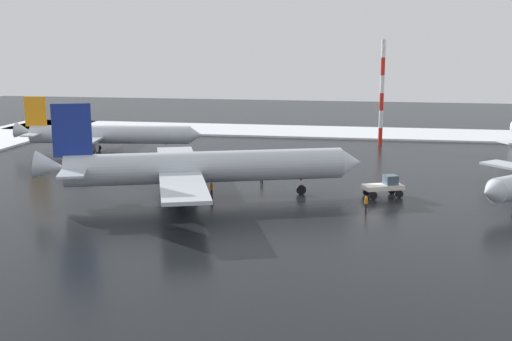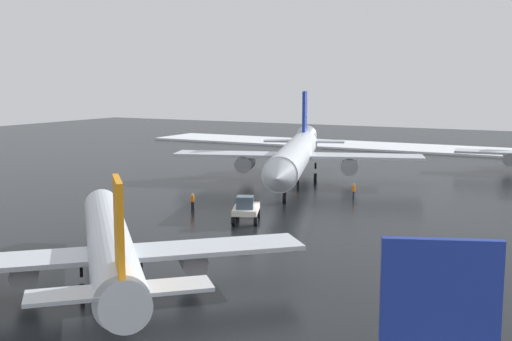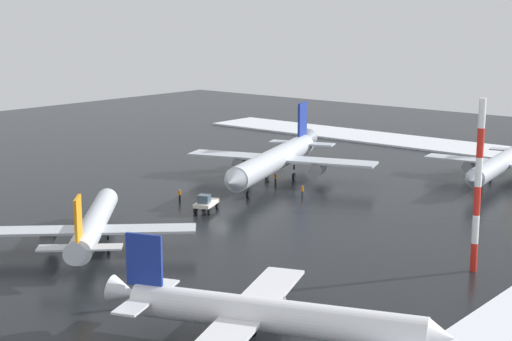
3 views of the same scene
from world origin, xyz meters
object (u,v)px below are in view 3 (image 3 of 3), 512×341
object	(u,v)px
airplane_far_rear	(94,224)
ground_crew_near_tug	(302,190)
airplane_distant_tail	(276,159)
airplane_parked_portside	(500,163)
ground_crew_by_nose_gear	(275,178)
airplane_parked_starboard	(265,315)
antenna_mast	(478,187)
pushback_tug	(206,203)
ground_crew_beside_wing	(180,194)

from	to	relation	value
airplane_far_rear	ground_crew_near_tug	world-z (taller)	airplane_far_rear
ground_crew_near_tug	airplane_distant_tail	bearing A→B (deg)	-40.81
airplane_distant_tail	airplane_parked_portside	distance (m)	35.53
ground_crew_by_nose_gear	ground_crew_near_tug	bearing A→B (deg)	-101.12
airplane_parked_portside	ground_crew_by_nose_gear	distance (m)	35.70
airplane_distant_tail	airplane_far_rear	distance (m)	41.40
airplane_parked_starboard	ground_crew_by_nose_gear	world-z (taller)	airplane_parked_starboard
ground_crew_near_tug	antenna_mast	bearing A→B (deg)	145.53
antenna_mast	airplane_far_rear	bearing A→B (deg)	118.39
airplane_far_rear	antenna_mast	bearing A→B (deg)	-105.17
airplane_parked_portside	pushback_tug	bearing A→B (deg)	-35.34
airplane_far_rear	ground_crew_beside_wing	bearing A→B (deg)	-22.34
ground_crew_by_nose_gear	antenna_mast	size ratio (longest dim) A/B	0.09
airplane_parked_starboard	pushback_tug	world-z (taller)	airplane_parked_starboard
airplane_parked_portside	ground_crew_near_tug	world-z (taller)	airplane_parked_portside
ground_crew_near_tug	airplane_parked_starboard	bearing A→B (deg)	113.48
pushback_tug	airplane_parked_portside	bearing A→B (deg)	129.27
airplane_parked_starboard	ground_crew_by_nose_gear	bearing A→B (deg)	106.30
ground_crew_by_nose_gear	ground_crew_beside_wing	distance (m)	18.01
ground_crew_beside_wing	antenna_mast	bearing A→B (deg)	-91.14
ground_crew_beside_wing	airplane_parked_portside	bearing A→B (deg)	-33.99
airplane_far_rear	antenna_mast	xyz separation A→B (m)	(19.96, -36.95, 6.27)
ground_crew_by_nose_gear	airplane_far_rear	bearing A→B (deg)	-156.18
airplane_distant_tail	airplane_parked_starboard	distance (m)	62.81
antenna_mast	airplane_parked_portside	bearing A→B (deg)	19.81
airplane_parked_portside	ground_crew_near_tug	distance (m)	33.63
airplane_far_rear	ground_crew_beside_wing	xyz separation A→B (m)	(22.06, 8.56, -1.79)
ground_crew_near_tug	ground_crew_by_nose_gear	bearing A→B (deg)	-37.45
pushback_tug	ground_crew_by_nose_gear	world-z (taller)	pushback_tug
ground_crew_by_nose_gear	ground_crew_beside_wing	size ratio (longest dim) A/B	1.00
airplane_distant_tail	airplane_far_rear	bearing A→B (deg)	-10.79
ground_crew_beside_wing	antenna_mast	distance (m)	46.27
airplane_distant_tail	pushback_tug	xyz separation A→B (m)	(-20.99, -4.67, -2.40)
ground_crew_near_tug	airplane_far_rear	bearing A→B (deg)	74.56
airplane_distant_tail	airplane_parked_starboard	size ratio (longest dim) A/B	1.32
ground_crew_by_nose_gear	ground_crew_near_tug	size ratio (longest dim) A/B	1.00
antenna_mast	ground_crew_near_tug	bearing A→B (deg)	65.46
airplane_far_rear	pushback_tug	size ratio (longest dim) A/B	4.39
airplane_parked_portside	ground_crew_by_nose_gear	bearing A→B (deg)	-55.74
ground_crew_beside_wing	ground_crew_near_tug	bearing A→B (deg)	-40.66
ground_crew_by_nose_gear	antenna_mast	world-z (taller)	antenna_mast
ground_crew_by_nose_gear	antenna_mast	bearing A→B (deg)	-98.76
ground_crew_beside_wing	pushback_tug	bearing A→B (deg)	-104.89
airplane_parked_starboard	airplane_far_rear	xyz separation A→B (m)	(8.69, 32.40, -0.06)
airplane_parked_starboard	antenna_mast	xyz separation A→B (m)	(28.66, -4.54, 6.21)
ground_crew_by_nose_gear	ground_crew_beside_wing	world-z (taller)	same
ground_crew_beside_wing	ground_crew_by_nose_gear	bearing A→B (deg)	-9.34
airplane_parked_starboard	ground_crew_near_tug	size ratio (longest dim) A/B	16.12
ground_crew_beside_wing	antenna_mast	size ratio (longest dim) A/B	0.09
airplane_parked_portside	antenna_mast	world-z (taller)	antenna_mast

